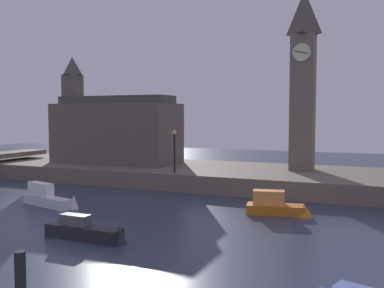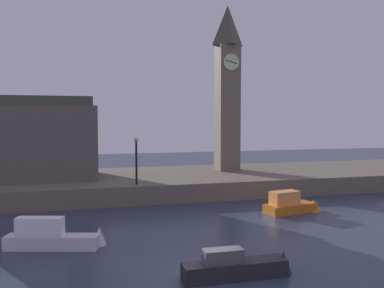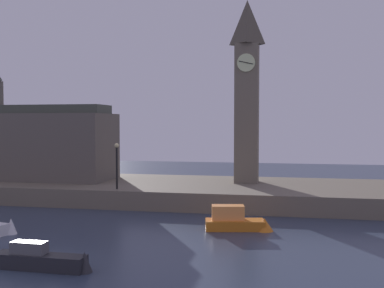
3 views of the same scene
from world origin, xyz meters
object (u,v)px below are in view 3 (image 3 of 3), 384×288
object	(u,v)px
clock_tower	(247,88)
boat_barge_dark	(46,260)
boat_patrol_orange	(240,222)
streetlamp	(117,160)
parliament_hall	(41,142)

from	to	relation	value
clock_tower	boat_barge_dark	world-z (taller)	clock_tower
boat_patrol_orange	streetlamp	bearing A→B (deg)	150.99
clock_tower	boat_barge_dark	xyz separation A→B (m)	(-7.35, -21.92, -9.38)
parliament_hall	boat_patrol_orange	bearing A→B (deg)	-28.89
streetlamp	boat_barge_dark	xyz separation A→B (m)	(2.42, -15.54, -3.36)
clock_tower	boat_patrol_orange	world-z (taller)	clock_tower
parliament_hall	boat_barge_dark	world-z (taller)	parliament_hall
clock_tower	boat_barge_dark	bearing A→B (deg)	-108.53
parliament_hall	streetlamp	size ratio (longest dim) A/B	3.52
clock_tower	streetlamp	world-z (taller)	clock_tower
boat_patrol_orange	boat_barge_dark	bearing A→B (deg)	-128.98
parliament_hall	streetlamp	distance (m)	10.96
parliament_hall	boat_patrol_orange	xyz separation A→B (m)	(19.90, -10.98, -4.44)
boat_barge_dark	clock_tower	bearing A→B (deg)	71.47
streetlamp	boat_patrol_orange	distance (m)	12.28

